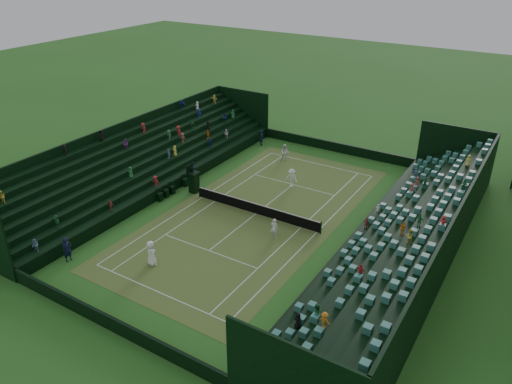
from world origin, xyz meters
TOP-DOWN VIEW (x-y plane):
  - ground at (0.00, 0.00)m, footprint 160.00×160.00m
  - court_surface at (0.00, 0.00)m, footprint 12.97×26.77m
  - perimeter_wall_north at (0.00, 15.88)m, footprint 17.17×0.20m
  - perimeter_wall_south at (0.00, -15.88)m, footprint 17.17×0.20m
  - perimeter_wall_east at (8.48, 0.00)m, footprint 0.20×31.77m
  - perimeter_wall_west at (-8.48, 0.00)m, footprint 0.20×31.77m
  - north_grandstand at (12.66, 0.00)m, footprint 6.60×32.00m
  - south_grandstand at (-12.66, 0.00)m, footprint 6.60×32.00m
  - tennis_net at (0.00, 0.00)m, footprint 11.67×0.10m
  - umpire_chair at (-6.75, 0.48)m, footprint 0.91×0.91m
  - courtside_chairs at (-8.24, 0.12)m, footprint 0.49×5.46m
  - player_near_west at (-2.29, -9.82)m, footprint 1.06×0.88m
  - player_near_east at (3.09, -2.40)m, footprint 0.64×0.46m
  - player_far_west at (-3.39, 10.95)m, footprint 1.00×0.88m
  - player_far_east at (0.03, 5.99)m, footprint 1.14×0.68m
  - line_judge_north at (-7.55, 13.27)m, footprint 0.63×0.74m
  - line_judge_south at (-7.55, -12.50)m, footprint 0.49×0.70m

SIDE VIEW (x-z plane):
  - ground at x=0.00m, z-range 0.00..0.00m
  - court_surface at x=0.00m, z-range 0.00..0.01m
  - courtside_chairs at x=-8.24m, z-range -0.13..0.93m
  - perimeter_wall_north at x=0.00m, z-range 0.00..1.00m
  - perimeter_wall_south at x=0.00m, z-range 0.00..1.00m
  - perimeter_wall_east at x=8.48m, z-range 0.00..1.00m
  - perimeter_wall_west at x=-8.48m, z-range 0.00..1.00m
  - tennis_net at x=0.00m, z-range 0.00..1.06m
  - player_near_east at x=3.09m, z-range 0.00..1.65m
  - line_judge_north at x=-7.55m, z-range 0.00..1.71m
  - player_far_west at x=-3.39m, z-range 0.00..1.72m
  - player_far_east at x=0.03m, z-range 0.00..1.73m
  - line_judge_south at x=-7.55m, z-range 0.00..1.83m
  - player_near_west at x=-2.29m, z-range 0.00..1.86m
  - umpire_chair at x=-6.75m, z-range -0.21..2.65m
  - north_grandstand at x=12.66m, z-range -0.90..4.00m
  - south_grandstand at x=-12.66m, z-range -0.90..4.00m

